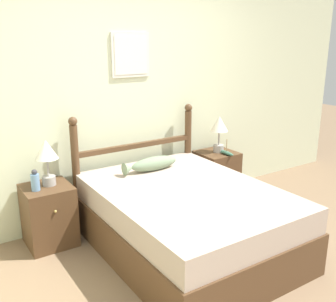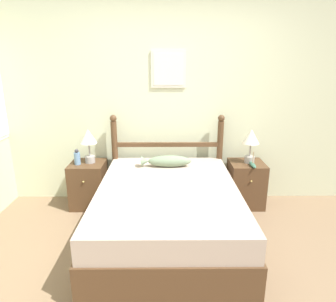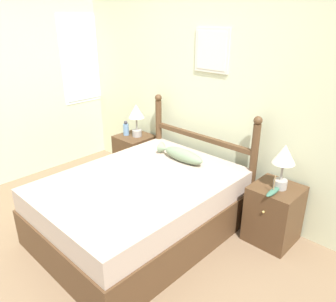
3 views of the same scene
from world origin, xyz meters
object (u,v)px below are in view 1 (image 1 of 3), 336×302
bed (187,220)px  nightstand_left (49,215)px  table_lamp_left (47,154)px  model_boat (226,153)px  fish_pillow (151,164)px  nightstand_right (216,175)px  bottle (35,181)px  table_lamp_right (219,128)px

bed → nightstand_left: bearing=141.8°
nightstand_left → table_lamp_left: table_lamp_left is taller
model_boat → table_lamp_left: bearing=175.5°
model_boat → fish_pillow: bearing=-176.6°
bed → nightstand_right: size_ratio=3.34×
nightstand_left → bottle: size_ratio=2.92×
bed → table_lamp_right: size_ratio=4.48×
table_lamp_left → bottle: bearing=-153.8°
model_boat → fish_pillow: 1.04m
bottle → table_lamp_right: bearing=1.2°
nightstand_right → fish_pillow: fish_pillow is taller
table_lamp_left → nightstand_right: bearing=-0.6°
nightstand_right → table_lamp_left: (-1.97, 0.02, 0.58)m
nightstand_left → bottle: 0.39m
bottle → fish_pillow: size_ratio=0.33×
nightstand_right → fish_pillow: (-1.01, -0.20, 0.37)m
nightstand_right → bed: bearing=-141.8°
bed → table_lamp_right: table_lamp_right is taller
nightstand_right → model_boat: bearing=-79.5°
bed → fish_pillow: fish_pillow is taller
nightstand_right → fish_pillow: 1.10m
table_lamp_left → bottle: size_ratio=2.17×
model_boat → nightstand_right: bearing=100.5°
nightstand_right → model_boat: 0.34m
nightstand_left → nightstand_right: bearing=0.0°
nightstand_right → table_lamp_right: (0.02, -0.00, 0.58)m
model_boat → table_lamp_right: bearing=91.7°
model_boat → nightstand_left: bearing=176.2°
nightstand_left → fish_pillow: (0.99, -0.20, 0.37)m
bed → fish_pillow: (-0.01, 0.59, 0.37)m
table_lamp_left → model_boat: (1.99, -0.16, -0.27)m
bed → model_boat: model_boat is taller
nightstand_right → table_lamp_left: 2.05m
nightstand_left → fish_pillow: fish_pillow is taller
nightstand_right → table_lamp_right: table_lamp_right is taller
model_boat → fish_pillow: model_boat is taller
nightstand_left → table_lamp_right: table_lamp_right is taller
bed → table_lamp_left: (-0.97, 0.81, 0.57)m
nightstand_left → model_boat: size_ratio=2.48×
bed → nightstand_left: 1.27m
nightstand_left → nightstand_right: same height
bottle → model_boat: 2.13m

